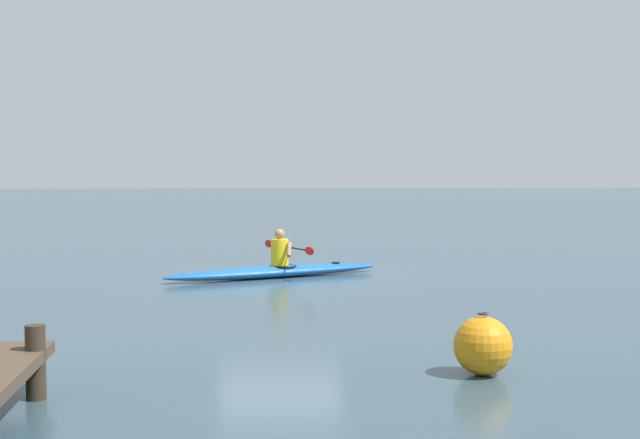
% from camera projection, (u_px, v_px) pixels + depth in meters
% --- Properties ---
extents(ground_plane, '(160.00, 160.00, 0.00)m').
position_uv_depth(ground_plane, '(280.00, 280.00, 18.29)').
color(ground_plane, '#334C56').
extents(kayak, '(4.80, 2.51, 0.25)m').
position_uv_depth(kayak, '(275.00, 271.00, 18.81)').
color(kayak, '#1959A5').
rests_on(kayak, ground).
extents(kayaker, '(0.95, 2.18, 0.77)m').
position_uv_depth(kayaker, '(281.00, 250.00, 18.84)').
color(kayaker, yellow).
rests_on(kayaker, kayak).
extents(mooring_buoy_channel_marker, '(0.66, 0.66, 0.70)m').
position_uv_depth(mooring_buoy_channel_marker, '(483.00, 346.00, 9.96)').
color(mooring_buoy_channel_marker, orange).
rests_on(mooring_buoy_channel_marker, ground).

